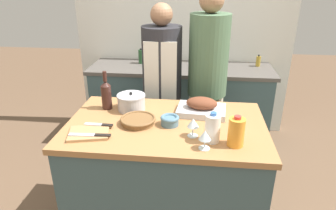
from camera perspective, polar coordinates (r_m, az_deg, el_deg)
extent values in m
cube|color=#3D565B|center=(2.33, -0.35, -14.18)|extent=(1.32, 0.82, 0.90)
cube|color=#A37042|center=(2.08, -0.38, -3.92)|extent=(1.36, 0.84, 0.04)
cube|color=#3D565B|center=(3.59, 2.31, -0.07)|extent=(2.01, 0.58, 0.87)
cube|color=#56514C|center=(3.43, 2.43, 6.88)|extent=(2.08, 0.60, 0.04)
cube|color=silver|center=(3.69, 2.93, 14.23)|extent=(2.58, 0.10, 2.55)
cube|color=#BCBCC1|center=(2.21, 6.37, -1.05)|extent=(0.37, 0.27, 0.04)
ellipsoid|color=brown|center=(2.19, 6.43, 0.34)|extent=(0.24, 0.16, 0.09)
cylinder|color=brown|center=(2.06, -5.74, -3.07)|extent=(0.22, 0.22, 0.04)
torus|color=brown|center=(2.05, -5.76, -2.62)|extent=(0.24, 0.24, 0.02)
cube|color=#AD7F51|center=(1.99, -14.82, -5.17)|extent=(0.29, 0.25, 0.02)
cylinder|color=#B7B7BC|center=(2.27, -7.00, 0.40)|extent=(0.21, 0.21, 0.11)
cylinder|color=#B7B7BC|center=(2.24, -7.07, 1.78)|extent=(0.21, 0.21, 0.01)
sphere|color=black|center=(2.24, -7.09, 2.21)|extent=(0.02, 0.02, 0.02)
cylinder|color=slate|center=(2.03, 0.34, -3.14)|extent=(0.12, 0.12, 0.05)
torus|color=slate|center=(2.02, 0.35, -2.47)|extent=(0.13, 0.13, 0.03)
cylinder|color=orange|center=(1.81, 12.86, -5.08)|extent=(0.10, 0.10, 0.18)
cylinder|color=red|center=(1.77, 13.14, -2.33)|extent=(0.04, 0.04, 0.02)
cylinder|color=white|center=(1.83, 8.49, -4.43)|extent=(0.09, 0.09, 0.18)
cylinder|color=#3360B2|center=(1.79, 8.67, -1.70)|extent=(0.04, 0.04, 0.02)
cylinder|color=#381E19|center=(2.30, -11.62, 1.46)|extent=(0.08, 0.08, 0.18)
cone|color=#381E19|center=(2.26, -11.84, 4.02)|extent=(0.08, 0.08, 0.04)
cylinder|color=#381E19|center=(2.24, -11.96, 5.36)|extent=(0.03, 0.03, 0.08)
cylinder|color=silver|center=(1.91, 4.71, -5.84)|extent=(0.07, 0.07, 0.00)
cylinder|color=silver|center=(1.90, 4.74, -4.97)|extent=(0.01, 0.01, 0.06)
cone|color=silver|center=(1.87, 4.81, -3.37)|extent=(0.07, 0.07, 0.06)
cylinder|color=silver|center=(1.79, 6.91, -8.18)|extent=(0.07, 0.07, 0.00)
cylinder|color=silver|center=(1.77, 6.96, -7.32)|extent=(0.01, 0.01, 0.06)
cone|color=silver|center=(1.74, 7.05, -5.70)|extent=(0.07, 0.07, 0.06)
cube|color=#B7B7BC|center=(1.95, -16.10, -5.46)|extent=(0.17, 0.04, 0.01)
cube|color=black|center=(1.92, -12.33, -5.64)|extent=(0.10, 0.03, 0.01)
cube|color=#B7B7BC|center=(2.06, -14.03, -3.57)|extent=(0.12, 0.04, 0.01)
cube|color=black|center=(2.03, -11.49, -3.78)|extent=(0.07, 0.03, 0.01)
cylinder|color=#234C28|center=(3.42, -0.83, 8.73)|extent=(0.05, 0.05, 0.18)
cylinder|color=black|center=(3.40, -0.84, 10.31)|extent=(0.02, 0.02, 0.02)
cylinder|color=#B28E2D|center=(3.60, 16.81, 7.97)|extent=(0.05, 0.05, 0.11)
cylinder|color=black|center=(3.58, 16.93, 8.99)|extent=(0.02, 0.02, 0.02)
cylinder|color=#234C28|center=(3.58, -5.11, 9.16)|extent=(0.07, 0.07, 0.16)
cylinder|color=black|center=(3.55, -5.16, 10.55)|extent=(0.03, 0.03, 0.02)
cube|color=beige|center=(3.01, -1.04, -5.68)|extent=(0.29, 0.21, 0.80)
cylinder|color=#28282D|center=(2.73, -1.16, 7.87)|extent=(0.36, 0.36, 0.67)
sphere|color=#996B4C|center=(2.65, -1.24, 16.88)|extent=(0.19, 0.19, 0.19)
cube|color=silver|center=(2.63, -1.43, 2.87)|extent=(0.28, 0.03, 0.85)
cube|color=beige|center=(2.99, 6.93, -5.49)|extent=(0.32, 0.26, 0.86)
cylinder|color=#4C6B4C|center=(2.70, 7.75, 9.32)|extent=(0.35, 0.35, 0.72)
sphere|color=#996B4C|center=(2.62, 8.33, 19.16)|extent=(0.21, 0.21, 0.21)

